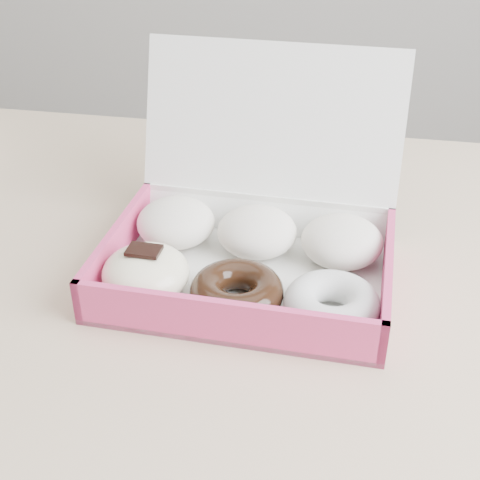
# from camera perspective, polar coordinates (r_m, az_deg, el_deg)

# --- Properties ---
(table) EXTENTS (1.20, 0.80, 0.75)m
(table) POSITION_cam_1_polar(r_m,az_deg,el_deg) (0.96, -11.40, -3.27)
(table) COLOR #CFAC88
(table) RESTS_ON ground
(donut_box) EXTENTS (0.34, 0.32, 0.24)m
(donut_box) POSITION_cam_1_polar(r_m,az_deg,el_deg) (0.80, 0.69, -0.37)
(donut_box) COLOR white
(donut_box) RESTS_ON table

